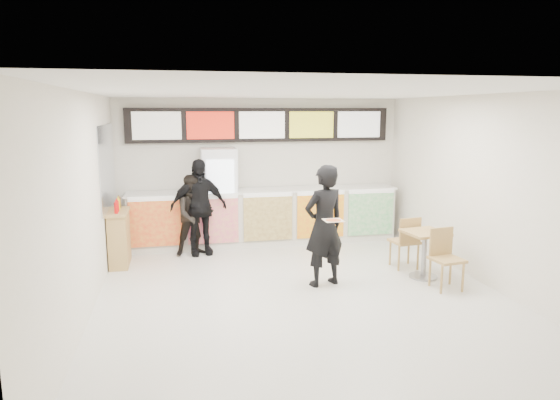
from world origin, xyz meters
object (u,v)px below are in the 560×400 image
object	(u,v)px
cafe_table	(425,246)
customer_left	(194,215)
service_counter	(265,216)
customer_main	(324,226)
drinks_fridge	(219,198)
condiment_ledge	(119,237)
customer_mid	(199,207)

from	to	relation	value
cafe_table	customer_left	bearing A→B (deg)	141.53
customer_left	service_counter	bearing A→B (deg)	6.59
customer_main	cafe_table	size ratio (longest dim) A/B	1.17
drinks_fridge	customer_left	world-z (taller)	drinks_fridge
condiment_ledge	customer_mid	bearing A→B (deg)	14.80
customer_mid	service_counter	bearing A→B (deg)	11.13
drinks_fridge	condiment_ledge	bearing A→B (deg)	-153.54
customer_main	customer_mid	xyz separation A→B (m)	(-1.84, 2.16, -0.04)
service_counter	customer_left	xyz separation A→B (m)	(-1.47, -0.54, 0.20)
service_counter	cafe_table	size ratio (longest dim) A/B	3.38
customer_left	customer_mid	size ratio (longest dim) A/B	0.84
service_counter	condiment_ledge	bearing A→B (deg)	-161.89
drinks_fridge	customer_main	xyz separation A→B (m)	(1.39, -2.72, -0.04)
customer_main	customer_left	distance (m)	2.90
service_counter	condiment_ledge	xyz separation A→B (m)	(-2.82, -0.92, -0.07)
cafe_table	condiment_ledge	bearing A→B (deg)	152.54
service_counter	customer_main	xyz separation A→B (m)	(0.46, -2.70, 0.39)
service_counter	drinks_fridge	bearing A→B (deg)	179.01
service_counter	cafe_table	bearing A→B (deg)	-51.06
customer_mid	condiment_ledge	xyz separation A→B (m)	(-1.44, -0.38, -0.42)
condiment_ledge	service_counter	bearing A→B (deg)	18.11
drinks_fridge	customer_mid	distance (m)	0.72
customer_mid	cafe_table	bearing A→B (deg)	-41.55
customer_main	condiment_ledge	distance (m)	3.76
drinks_fridge	customer_mid	bearing A→B (deg)	-128.71
drinks_fridge	customer_left	distance (m)	0.80
cafe_table	customer_mid	bearing A→B (deg)	140.93
cafe_table	service_counter	bearing A→B (deg)	121.13
drinks_fridge	customer_left	size ratio (longest dim) A/B	1.29
customer_mid	cafe_table	world-z (taller)	customer_mid
condiment_ledge	drinks_fridge	bearing A→B (deg)	26.46
customer_left	customer_mid	xyz separation A→B (m)	(0.09, 0.00, 0.15)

